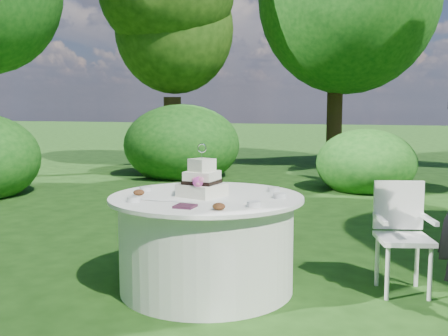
{
  "coord_description": "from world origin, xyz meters",
  "views": [
    {
      "loc": [
        1.47,
        -3.88,
        1.48
      ],
      "look_at": [
        0.15,
        0.0,
        1.0
      ],
      "focal_mm": 42.0,
      "sensor_mm": 36.0,
      "label": 1
    }
  ],
  "objects_px": {
    "napkins": "(185,206)",
    "cake": "(202,182)",
    "table": "(207,242)",
    "chair": "(401,228)"
  },
  "relations": [
    {
      "from": "napkins",
      "to": "cake",
      "type": "relative_size",
      "value": 0.33
    },
    {
      "from": "table",
      "to": "cake",
      "type": "height_order",
      "value": "cake"
    },
    {
      "from": "cake",
      "to": "chair",
      "type": "bearing_deg",
      "value": 18.5
    },
    {
      "from": "cake",
      "to": "chair",
      "type": "height_order",
      "value": "cake"
    },
    {
      "from": "table",
      "to": "napkins",
      "type": "bearing_deg",
      "value": -86.49
    },
    {
      "from": "chair",
      "to": "cake",
      "type": "bearing_deg",
      "value": -161.5
    },
    {
      "from": "cake",
      "to": "chair",
      "type": "xyz_separation_m",
      "value": [
        1.52,
        0.51,
        -0.37
      ]
    },
    {
      "from": "table",
      "to": "cake",
      "type": "distance_m",
      "value": 0.5
    },
    {
      "from": "napkins",
      "to": "cake",
      "type": "height_order",
      "value": "cake"
    },
    {
      "from": "napkins",
      "to": "table",
      "type": "xyz_separation_m",
      "value": [
        -0.03,
        0.51,
        -0.39
      ]
    }
  ]
}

